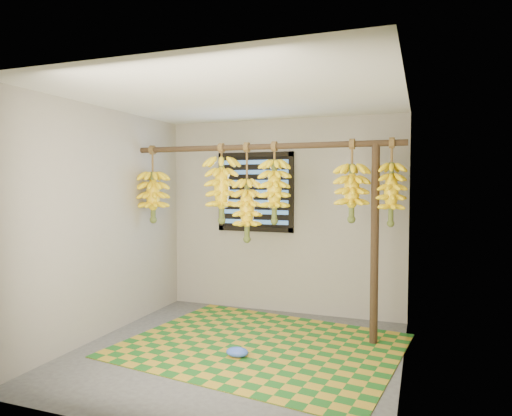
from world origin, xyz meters
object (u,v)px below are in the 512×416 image
at_px(woven_mat, 261,345).
at_px(banana_bunch_b, 222,190).
at_px(support_post, 375,245).
at_px(banana_bunch_c, 247,210).
at_px(banana_bunch_f, 391,194).
at_px(banana_bunch_a, 153,197).
at_px(plastic_bag, 237,352).
at_px(banana_bunch_d, 274,191).
at_px(banana_bunch_e, 352,193).

xyz_separation_m(woven_mat, banana_bunch_b, (-0.62, 0.45, 1.53)).
height_order(support_post, banana_bunch_c, banana_bunch_c).
xyz_separation_m(banana_bunch_c, banana_bunch_f, (1.51, 0.00, 0.19)).
relative_size(support_post, banana_bunch_a, 2.24).
distance_m(woven_mat, plastic_bag, 0.39).
xyz_separation_m(support_post, banana_bunch_b, (-1.66, -0.00, 0.54)).
distance_m(banana_bunch_b, banana_bunch_f, 1.81).
distance_m(support_post, banana_bunch_f, 0.53).
distance_m(woven_mat, banana_bunch_d, 1.58).
distance_m(plastic_bag, banana_bunch_e, 1.91).
distance_m(banana_bunch_a, banana_bunch_d, 1.51).
bearing_deg(banana_bunch_b, banana_bunch_d, 0.00).
height_order(banana_bunch_d, banana_bunch_f, same).
xyz_separation_m(support_post, banana_bunch_a, (-2.55, 0.00, 0.45)).
bearing_deg(banana_bunch_e, banana_bunch_b, 180.00).
distance_m(banana_bunch_b, banana_bunch_e, 1.43).
bearing_deg(banana_bunch_a, banana_bunch_e, -0.00).
bearing_deg(support_post, banana_bunch_f, 0.00).
bearing_deg(banana_bunch_b, banana_bunch_f, 0.00).
bearing_deg(banana_bunch_c, woven_mat, -54.13).
relative_size(banana_bunch_a, banana_bunch_b, 1.02).
height_order(banana_bunch_a, banana_bunch_b, same).
bearing_deg(banana_bunch_d, woven_mat, -88.93).
relative_size(woven_mat, banana_bunch_a, 2.90).
bearing_deg(banana_bunch_d, banana_bunch_c, -180.00).
distance_m(woven_mat, banana_bunch_f, 1.96).
xyz_separation_m(banana_bunch_c, banana_bunch_d, (0.31, 0.00, 0.20)).
xyz_separation_m(support_post, banana_bunch_f, (0.15, 0.00, 0.50)).
xyz_separation_m(banana_bunch_a, banana_bunch_e, (2.32, -0.00, 0.06)).
height_order(support_post, plastic_bag, support_post).
xyz_separation_m(banana_bunch_b, banana_bunch_d, (0.62, 0.00, -0.01)).
xyz_separation_m(banana_bunch_b, banana_bunch_c, (0.30, 0.00, -0.22)).
height_order(banana_bunch_a, banana_bunch_d, same).
height_order(woven_mat, banana_bunch_d, banana_bunch_d).
xyz_separation_m(banana_bunch_a, banana_bunch_d, (1.50, 0.00, 0.07)).
xyz_separation_m(banana_bunch_a, banana_bunch_f, (2.70, 0.00, 0.05)).
bearing_deg(banana_bunch_f, plastic_bag, -147.70).
bearing_deg(banana_bunch_c, banana_bunch_a, 180.00).
distance_m(woven_mat, banana_bunch_b, 1.71).
relative_size(banana_bunch_b, banana_bunch_e, 1.06).
bearing_deg(woven_mat, banana_bunch_f, 20.56).
distance_m(banana_bunch_a, banana_bunch_b, 0.89).
xyz_separation_m(support_post, banana_bunch_c, (-1.36, 0.00, 0.32)).
distance_m(banana_bunch_c, banana_bunch_d, 0.37).
xyz_separation_m(woven_mat, banana_bunch_a, (-1.51, 0.45, 1.45)).
height_order(woven_mat, banana_bunch_a, banana_bunch_a).
relative_size(woven_mat, banana_bunch_f, 3.02).
bearing_deg(banana_bunch_d, banana_bunch_b, -180.00).
relative_size(banana_bunch_a, banana_bunch_f, 1.04).
xyz_separation_m(banana_bunch_d, banana_bunch_e, (0.82, -0.00, -0.01)).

